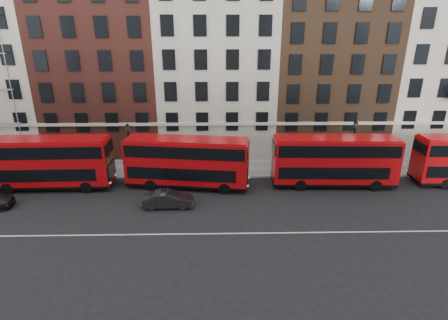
{
  "coord_description": "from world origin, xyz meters",
  "views": [
    {
      "loc": [
        -0.04,
        -23.51,
        13.69
      ],
      "look_at": [
        0.56,
        5.0,
        3.0
      ],
      "focal_mm": 28.0,
      "sensor_mm": 36.0,
      "label": 1
    }
  ],
  "objects_px": {
    "bus_c": "(334,160)",
    "traffic_light": "(434,152)",
    "bus_a": "(46,162)",
    "bus_b": "(187,161)",
    "car_front": "(168,199)"
  },
  "relations": [
    {
      "from": "bus_c",
      "to": "bus_b",
      "type": "bearing_deg",
      "value": -178.14
    },
    {
      "from": "car_front",
      "to": "traffic_light",
      "type": "relative_size",
      "value": 1.26
    },
    {
      "from": "bus_a",
      "to": "bus_b",
      "type": "distance_m",
      "value": 12.59
    },
    {
      "from": "bus_a",
      "to": "car_front",
      "type": "xyz_separation_m",
      "value": [
        11.32,
        -3.96,
        -1.87
      ]
    },
    {
      "from": "bus_a",
      "to": "bus_b",
      "type": "xyz_separation_m",
      "value": [
        12.59,
        0.01,
        -0.06
      ]
    },
    {
      "from": "traffic_light",
      "to": "bus_c",
      "type": "bearing_deg",
      "value": -168.46
    },
    {
      "from": "bus_a",
      "to": "traffic_light",
      "type": "distance_m",
      "value": 36.63
    },
    {
      "from": "car_front",
      "to": "traffic_light",
      "type": "distance_m",
      "value": 26.03
    },
    {
      "from": "bus_c",
      "to": "traffic_light",
      "type": "distance_m",
      "value": 10.77
    },
    {
      "from": "traffic_light",
      "to": "bus_a",
      "type": "bearing_deg",
      "value": -176.62
    },
    {
      "from": "bus_c",
      "to": "traffic_light",
      "type": "relative_size",
      "value": 3.44
    },
    {
      "from": "bus_b",
      "to": "car_front",
      "type": "relative_size",
      "value": 2.74
    },
    {
      "from": "bus_c",
      "to": "traffic_light",
      "type": "bearing_deg",
      "value": 13.41
    },
    {
      "from": "bus_b",
      "to": "traffic_light",
      "type": "relative_size",
      "value": 3.46
    },
    {
      "from": "bus_c",
      "to": "traffic_light",
      "type": "height_order",
      "value": "bus_c"
    }
  ]
}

